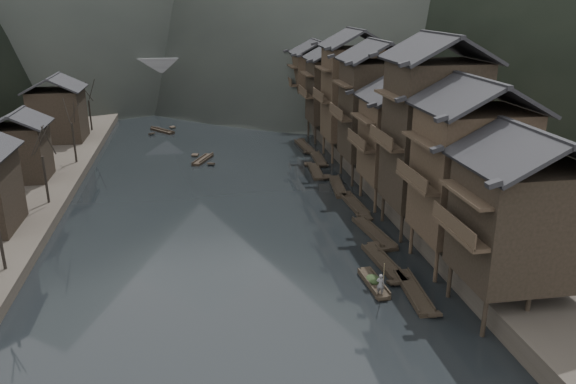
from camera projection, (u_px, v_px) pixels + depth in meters
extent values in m
plane|color=black|center=(234.00, 275.00, 41.42)|extent=(300.00, 300.00, 0.00)
cube|color=#2D2823|center=(448.00, 128.00, 83.87)|extent=(40.00, 200.00, 1.80)
cylinder|color=black|center=(484.00, 317.00, 33.53)|extent=(0.30, 0.30, 2.90)
cylinder|color=black|center=(450.00, 280.00, 38.00)|extent=(0.30, 0.30, 2.90)
cylinder|color=black|center=(527.00, 313.00, 33.96)|extent=(0.30, 0.30, 2.90)
cylinder|color=black|center=(487.00, 277.00, 38.43)|extent=(0.30, 0.30, 2.90)
cube|color=black|center=(521.00, 222.00, 34.62)|extent=(7.00, 6.00, 7.33)
cube|color=#2E2319|center=(460.00, 232.00, 34.11)|extent=(1.20, 5.70, 0.25)
cylinder|color=#2E2319|center=(436.00, 265.00, 40.05)|extent=(0.30, 0.30, 2.90)
cylinder|color=#2E2319|center=(411.00, 238.00, 44.52)|extent=(0.30, 0.30, 2.90)
cylinder|color=#2E2319|center=(472.00, 262.00, 40.48)|extent=(0.30, 0.30, 2.90)
cylinder|color=#2E2319|center=(444.00, 236.00, 44.95)|extent=(0.30, 0.30, 2.90)
cube|color=#2E2319|center=(470.00, 173.00, 40.81)|extent=(7.00, 6.00, 9.36)
cube|color=#2E2319|center=(417.00, 182.00, 40.34)|extent=(1.20, 5.70, 0.25)
cylinder|color=black|center=(402.00, 228.00, 46.57)|extent=(0.30, 0.30, 2.90)
cylinder|color=black|center=(383.00, 208.00, 51.04)|extent=(0.30, 0.30, 2.90)
cylinder|color=black|center=(433.00, 226.00, 47.00)|extent=(0.30, 0.30, 2.90)
cylinder|color=black|center=(412.00, 206.00, 51.47)|extent=(0.30, 0.30, 2.90)
cube|color=black|center=(432.00, 134.00, 46.90)|extent=(7.00, 6.00, 11.97)
cube|color=#2E2319|center=(386.00, 143.00, 46.48)|extent=(1.20, 5.70, 0.25)
cylinder|color=#2E2319|center=(375.00, 200.00, 53.09)|extent=(0.30, 0.30, 2.90)
cylinder|color=#2E2319|center=(361.00, 184.00, 57.56)|extent=(0.30, 0.30, 2.90)
cylinder|color=#2E2319|center=(403.00, 198.00, 53.52)|extent=(0.30, 0.30, 2.90)
cylinder|color=#2E2319|center=(387.00, 182.00, 57.99)|extent=(0.30, 0.30, 2.90)
cube|color=#2E2319|center=(401.00, 139.00, 54.13)|extent=(7.00, 6.00, 7.70)
cube|color=#2E2319|center=(361.00, 145.00, 53.63)|extent=(1.20, 5.70, 0.25)
cylinder|color=black|center=(352.00, 175.00, 60.55)|extent=(0.30, 0.30, 2.90)
cylinder|color=black|center=(341.00, 163.00, 65.02)|extent=(0.30, 0.30, 2.90)
cylinder|color=black|center=(377.00, 173.00, 60.98)|extent=(0.30, 0.30, 2.90)
cylinder|color=black|center=(364.00, 161.00, 65.45)|extent=(0.30, 0.30, 2.90)
cube|color=black|center=(376.00, 110.00, 61.13)|extent=(7.00, 6.00, 10.42)
cube|color=#2E2319|center=(340.00, 116.00, 60.68)|extent=(1.20, 5.70, 0.25)
cylinder|color=#2E2319|center=(332.00, 153.00, 68.93)|extent=(0.30, 0.30, 2.90)
cylinder|color=#2E2319|center=(324.00, 144.00, 73.40)|extent=(0.30, 0.30, 2.90)
cylinder|color=#2E2319|center=(354.00, 152.00, 69.36)|extent=(0.30, 0.30, 2.90)
cylinder|color=#2E2319|center=(344.00, 143.00, 73.83)|extent=(0.30, 0.30, 2.90)
cube|color=#2E2319|center=(354.00, 94.00, 69.41)|extent=(7.00, 6.00, 11.12)
cube|color=#2E2319|center=(322.00, 99.00, 68.96)|extent=(1.20, 5.70, 0.25)
cylinder|color=black|center=(315.00, 135.00, 78.25)|extent=(0.30, 0.30, 2.90)
cylinder|color=black|center=(308.00, 127.00, 82.72)|extent=(0.30, 0.30, 2.90)
cylinder|color=black|center=(334.00, 134.00, 78.68)|extent=(0.30, 0.30, 2.90)
cylinder|color=black|center=(327.00, 127.00, 83.15)|extent=(0.30, 0.30, 2.90)
cube|color=black|center=(334.00, 91.00, 79.12)|extent=(7.00, 6.00, 8.69)
cube|color=#2E2319|center=(306.00, 95.00, 78.64)|extent=(1.20, 5.70, 0.25)
cylinder|color=#2E2319|center=(299.00, 118.00, 89.43)|extent=(0.30, 0.30, 2.90)
cylinder|color=#2E2319|center=(294.00, 112.00, 93.90)|extent=(0.30, 0.30, 2.90)
cylinder|color=#2E2319|center=(316.00, 117.00, 89.86)|extent=(0.30, 0.30, 2.90)
cylinder|color=#2E2319|center=(310.00, 111.00, 94.33)|extent=(0.30, 0.30, 2.90)
cube|color=#2E2319|center=(316.00, 80.00, 90.36)|extent=(7.00, 6.00, 8.34)
cube|color=#2E2319|center=(291.00, 84.00, 89.87)|extent=(1.20, 5.70, 0.25)
cube|color=black|center=(22.00, 151.00, 59.24)|extent=(5.00, 5.00, 5.80)
cube|color=black|center=(58.00, 113.00, 75.84)|extent=(6.50, 6.50, 6.80)
cylinder|color=black|center=(39.00, 177.00, 52.50)|extent=(0.24, 0.24, 4.54)
cylinder|color=black|center=(69.00, 141.00, 65.56)|extent=(0.24, 0.24, 4.69)
cylinder|color=black|center=(92.00, 114.00, 81.77)|extent=(0.24, 0.24, 4.38)
cube|color=black|center=(413.00, 292.00, 38.77)|extent=(1.51, 6.39, 0.30)
cube|color=black|center=(413.00, 289.00, 38.71)|extent=(1.56, 6.26, 0.10)
cube|color=black|center=(395.00, 270.00, 41.52)|extent=(0.98, 0.84, 0.33)
cube|color=black|center=(434.00, 313.00, 35.93)|extent=(0.98, 0.84, 0.33)
cube|color=black|center=(383.00, 263.00, 42.93)|extent=(1.63, 6.65, 0.30)
cube|color=black|center=(384.00, 261.00, 42.87)|extent=(1.68, 6.53, 0.10)
cube|color=black|center=(374.00, 244.00, 45.86)|extent=(1.00, 0.88, 0.34)
cube|color=black|center=(394.00, 281.00, 39.91)|extent=(1.00, 0.88, 0.34)
cube|color=black|center=(374.00, 233.00, 48.38)|extent=(1.99, 7.22, 0.30)
cube|color=black|center=(374.00, 231.00, 48.32)|extent=(2.02, 7.09, 0.10)
cube|color=black|center=(367.00, 217.00, 51.57)|extent=(1.04, 0.99, 0.35)
cube|color=black|center=(382.00, 249.00, 45.10)|extent=(1.04, 0.99, 0.35)
cube|color=black|center=(354.00, 205.00, 55.11)|extent=(1.38, 6.48, 0.30)
cube|color=black|center=(354.00, 203.00, 55.05)|extent=(1.43, 6.36, 0.10)
cube|color=black|center=(347.00, 193.00, 57.96)|extent=(0.97, 0.83, 0.34)
cube|color=black|center=(362.00, 215.00, 52.16)|extent=(0.97, 0.83, 0.34)
cube|color=black|center=(337.00, 186.00, 60.39)|extent=(1.91, 7.07, 0.30)
cube|color=black|center=(337.00, 185.00, 60.33)|extent=(1.94, 6.94, 0.10)
cube|color=black|center=(327.00, 176.00, 63.39)|extent=(1.03, 0.96, 0.35)
cube|color=black|center=(349.00, 195.00, 57.30)|extent=(1.03, 0.96, 0.35)
cube|color=black|center=(315.00, 171.00, 65.65)|extent=(1.59, 6.13, 0.30)
cube|color=black|center=(315.00, 170.00, 65.59)|extent=(1.63, 6.02, 0.10)
cube|color=black|center=(308.00, 163.00, 68.27)|extent=(0.99, 0.82, 0.33)
cube|color=black|center=(323.00, 177.00, 62.94)|extent=(0.99, 0.82, 0.33)
cube|color=black|center=(318.00, 159.00, 70.64)|extent=(1.38, 6.33, 0.30)
cube|color=black|center=(318.00, 158.00, 70.58)|extent=(1.43, 6.21, 0.10)
cube|color=black|center=(312.00, 152.00, 73.38)|extent=(0.97, 0.82, 0.33)
cube|color=black|center=(324.00, 165.00, 67.80)|extent=(0.97, 0.82, 0.33)
cube|color=black|center=(304.00, 146.00, 76.66)|extent=(1.60, 6.95, 0.30)
cube|color=black|center=(304.00, 145.00, 76.60)|extent=(1.65, 6.82, 0.10)
cube|color=black|center=(302.00, 140.00, 79.72)|extent=(0.99, 0.91, 0.35)
cube|color=black|center=(307.00, 152.00, 73.50)|extent=(0.99, 0.91, 0.35)
cube|color=black|center=(203.00, 160.00, 70.37)|extent=(2.88, 4.93, 0.30)
cube|color=black|center=(203.00, 158.00, 70.31)|extent=(2.88, 4.86, 0.10)
cube|color=black|center=(195.00, 154.00, 72.21)|extent=(1.02, 0.90, 0.30)
cube|color=black|center=(211.00, 163.00, 68.45)|extent=(1.02, 0.90, 0.30)
cube|color=black|center=(162.00, 131.00, 85.75)|extent=(3.84, 4.67, 0.30)
cube|color=black|center=(162.00, 129.00, 85.69)|extent=(3.82, 4.62, 0.10)
cube|color=black|center=(172.00, 127.00, 87.75)|extent=(1.06, 1.02, 0.30)
cube|color=black|center=(152.00, 133.00, 83.66)|extent=(1.06, 1.02, 0.30)
cube|color=#4C4C4F|center=(204.00, 66.00, 106.15)|extent=(40.00, 6.00, 1.60)
cube|color=#4C4C4F|center=(204.00, 60.00, 103.21)|extent=(40.00, 0.50, 1.00)
cube|color=#4C4C4F|center=(204.00, 57.00, 108.24)|extent=(40.00, 0.50, 1.00)
cube|color=#4C4C4F|center=(130.00, 89.00, 105.27)|extent=(3.20, 6.00, 6.40)
cube|color=#4C4C4F|center=(181.00, 88.00, 106.76)|extent=(3.20, 6.00, 6.40)
cube|color=#4C4C4F|center=(229.00, 86.00, 108.16)|extent=(3.20, 6.00, 6.40)
cube|color=#4C4C4F|center=(277.00, 85.00, 109.65)|extent=(3.20, 6.00, 6.40)
cube|color=black|center=(374.00, 284.00, 39.82)|extent=(1.12, 4.31, 0.30)
cube|color=black|center=(374.00, 282.00, 39.76)|extent=(1.17, 4.22, 0.10)
cube|color=black|center=(366.00, 269.00, 41.69)|extent=(0.81, 0.57, 0.28)
cube|color=black|center=(382.00, 297.00, 37.85)|extent=(0.81, 0.57, 0.28)
ellipsoid|color=black|center=(373.00, 275.00, 39.82)|extent=(1.02, 1.34, 0.61)
imported|color=#58575A|center=(381.00, 281.00, 37.95)|extent=(0.68, 0.62, 1.56)
cylinder|color=#8C7A51|center=(386.00, 246.00, 37.11)|extent=(0.99, 2.46, 3.73)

